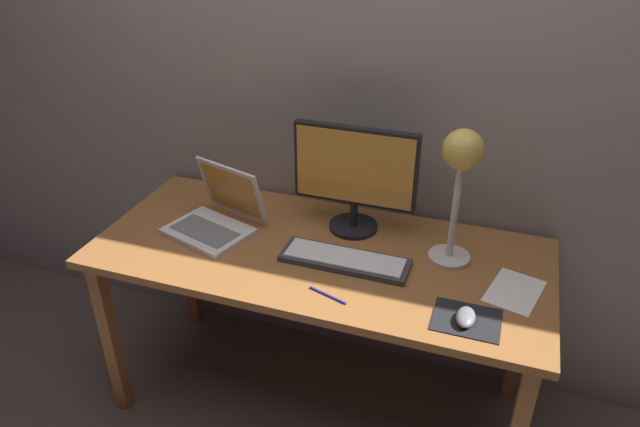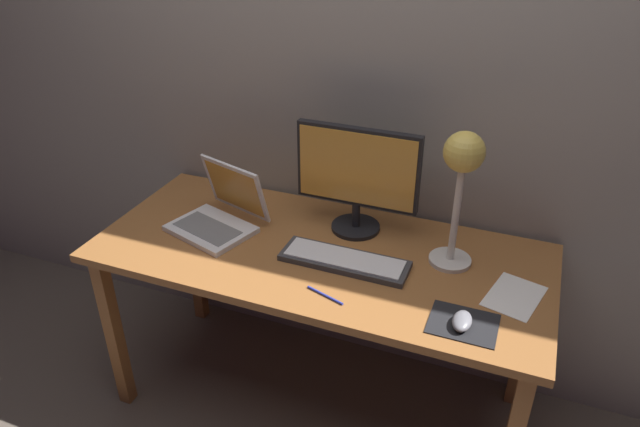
{
  "view_description": "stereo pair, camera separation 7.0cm",
  "coord_description": "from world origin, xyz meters",
  "px_view_note": "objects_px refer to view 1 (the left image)",
  "views": [
    {
      "loc": [
        0.57,
        -1.62,
        1.88
      ],
      "look_at": [
        0.02,
        -0.05,
        0.92
      ],
      "focal_mm": 32.74,
      "sensor_mm": 36.0,
      "label": 1
    },
    {
      "loc": [
        0.63,
        -1.6,
        1.88
      ],
      "look_at": [
        0.02,
        -0.05,
        0.92
      ],
      "focal_mm": 32.74,
      "sensor_mm": 36.0,
      "label": 2
    }
  ],
  "objects_px": {
    "monitor": "(355,173)",
    "pen": "(328,295)",
    "keyboard_main": "(345,260)",
    "mouse": "(466,317)",
    "laptop": "(219,212)",
    "desk_lamp": "(461,167)"
  },
  "relations": [
    {
      "from": "keyboard_main",
      "to": "laptop",
      "type": "relative_size",
      "value": 1.22
    },
    {
      "from": "desk_lamp",
      "to": "pen",
      "type": "bearing_deg",
      "value": -134.52
    },
    {
      "from": "keyboard_main",
      "to": "laptop",
      "type": "distance_m",
      "value": 0.52
    },
    {
      "from": "monitor",
      "to": "desk_lamp",
      "type": "bearing_deg",
      "value": -13.37
    },
    {
      "from": "monitor",
      "to": "laptop",
      "type": "relative_size",
      "value": 1.24
    },
    {
      "from": "pen",
      "to": "laptop",
      "type": "bearing_deg",
      "value": 152.47
    },
    {
      "from": "mouse",
      "to": "monitor",
      "type": "bearing_deg",
      "value": 138.68
    },
    {
      "from": "monitor",
      "to": "pen",
      "type": "height_order",
      "value": "monitor"
    },
    {
      "from": "monitor",
      "to": "laptop",
      "type": "xyz_separation_m",
      "value": [
        -0.47,
        -0.15,
        -0.16
      ]
    },
    {
      "from": "keyboard_main",
      "to": "desk_lamp",
      "type": "relative_size",
      "value": 0.93
    },
    {
      "from": "mouse",
      "to": "laptop",
      "type": "bearing_deg",
      "value": 164.84
    },
    {
      "from": "laptop",
      "to": "mouse",
      "type": "xyz_separation_m",
      "value": [
        0.94,
        -0.25,
        -0.05
      ]
    },
    {
      "from": "laptop",
      "to": "pen",
      "type": "height_order",
      "value": "laptop"
    },
    {
      "from": "keyboard_main",
      "to": "pen",
      "type": "bearing_deg",
      "value": -88.86
    },
    {
      "from": "desk_lamp",
      "to": "monitor",
      "type": "bearing_deg",
      "value": 166.63
    },
    {
      "from": "monitor",
      "to": "mouse",
      "type": "height_order",
      "value": "monitor"
    },
    {
      "from": "desk_lamp",
      "to": "mouse",
      "type": "relative_size",
      "value": 4.94
    },
    {
      "from": "pen",
      "to": "monitor",
      "type": "bearing_deg",
      "value": 95.51
    },
    {
      "from": "desk_lamp",
      "to": "keyboard_main",
      "type": "bearing_deg",
      "value": -157.09
    },
    {
      "from": "laptop",
      "to": "pen",
      "type": "xyz_separation_m",
      "value": [
        0.52,
        -0.27,
        -0.06
      ]
    },
    {
      "from": "monitor",
      "to": "keyboard_main",
      "type": "height_order",
      "value": "monitor"
    },
    {
      "from": "keyboard_main",
      "to": "pen",
      "type": "height_order",
      "value": "keyboard_main"
    }
  ]
}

